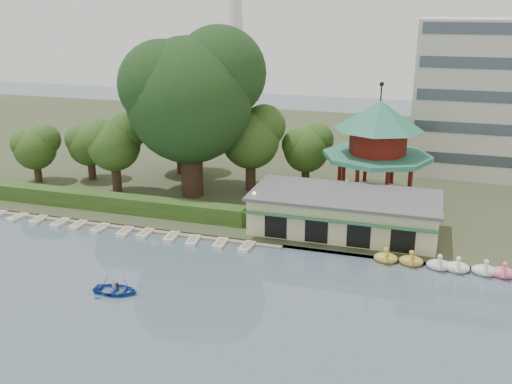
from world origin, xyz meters
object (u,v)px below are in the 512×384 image
at_px(pavilion, 378,142).
at_px(big_tree, 192,92).
at_px(dock, 126,226).
at_px(boathouse, 344,212).
at_px(rowboat_with_passengers, 116,287).

distance_m(pavilion, big_tree, 21.78).
distance_m(dock, big_tree, 17.04).
distance_m(boathouse, pavilion, 11.43).
bearing_deg(pavilion, rowboat_with_passengers, -122.42).
xyz_separation_m(pavilion, big_tree, (-20.80, -3.77, 5.22)).
bearing_deg(dock, big_tree, 73.84).
height_order(big_tree, rowboat_with_passengers, big_tree).
bearing_deg(rowboat_with_passengers, dock, 116.34).
relative_size(dock, boathouse, 1.83).
height_order(pavilion, big_tree, big_tree).
bearing_deg(boathouse, pavilion, 78.72).
distance_m(big_tree, rowboat_with_passengers, 27.05).
xyz_separation_m(boathouse, rowboat_with_passengers, (-15.61, -17.69, -1.84)).
bearing_deg(big_tree, boathouse, -18.41).
bearing_deg(boathouse, dock, -167.76).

